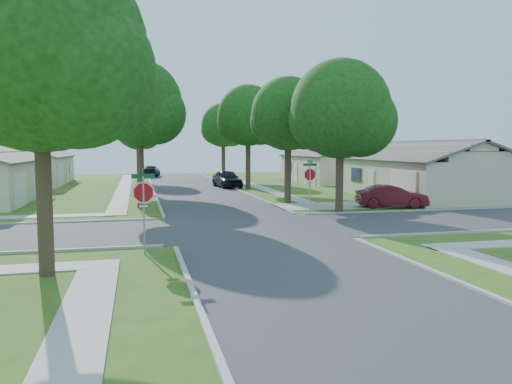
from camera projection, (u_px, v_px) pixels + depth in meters
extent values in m
plane|color=#315A18|center=(247.00, 228.00, 22.99)|extent=(100.00, 100.00, 0.00)
cube|color=#333335|center=(247.00, 228.00, 22.99)|extent=(7.00, 100.00, 0.02)
cube|color=#9E9B91|center=(251.00, 184.00, 49.59)|extent=(1.20, 40.00, 0.04)
cube|color=#9E9B91|center=(124.00, 187.00, 46.77)|extent=(1.20, 40.00, 0.04)
cube|color=#9E9B91|center=(345.00, 205.00, 31.69)|extent=(8.80, 3.60, 0.05)
cube|color=gray|center=(144.00, 216.00, 17.23)|extent=(0.06, 0.06, 2.70)
cylinder|color=white|center=(143.00, 193.00, 17.16)|extent=(1.05, 0.02, 1.05)
cylinder|color=#B90C14|center=(143.00, 193.00, 17.16)|extent=(0.90, 0.03, 0.90)
cube|color=#B90C14|center=(144.00, 206.00, 17.20)|extent=(0.34, 0.03, 0.12)
cube|color=white|center=(144.00, 206.00, 17.20)|extent=(0.30, 0.03, 0.08)
cube|color=#0C5426|center=(143.00, 176.00, 17.11)|extent=(0.80, 0.02, 0.16)
cube|color=#0C5426|center=(143.00, 171.00, 17.09)|extent=(0.02, 0.80, 0.16)
cube|color=gray|center=(310.00, 189.00, 28.51)|extent=(0.06, 0.06, 2.70)
cylinder|color=white|center=(310.00, 175.00, 28.44)|extent=(1.05, 0.02, 1.05)
cylinder|color=#B90C14|center=(310.00, 175.00, 28.44)|extent=(0.90, 0.03, 0.90)
cube|color=#B90C14|center=(310.00, 183.00, 28.48)|extent=(0.34, 0.03, 0.12)
cube|color=white|center=(310.00, 183.00, 28.48)|extent=(0.30, 0.03, 0.08)
cube|color=#0C5426|center=(310.00, 165.00, 28.39)|extent=(0.80, 0.02, 0.16)
cube|color=#0C5426|center=(310.00, 161.00, 28.37)|extent=(0.02, 0.80, 0.16)
cylinder|color=#38281C|center=(288.00, 174.00, 32.62)|extent=(0.44, 0.44, 3.95)
sphere|color=#18370D|center=(288.00, 114.00, 32.27)|extent=(4.80, 4.80, 4.80)
sphere|color=#18370D|center=(303.00, 123.00, 32.05)|extent=(3.46, 3.46, 3.46)
sphere|color=#18370D|center=(275.00, 121.00, 32.73)|extent=(3.26, 3.26, 3.26)
cylinder|color=#38281C|center=(248.00, 165.00, 44.23)|extent=(0.44, 0.44, 4.30)
sphere|color=#18370D|center=(248.00, 115.00, 43.84)|extent=(5.40, 5.40, 5.40)
sphere|color=#18370D|center=(260.00, 123.00, 43.60)|extent=(3.89, 3.89, 3.89)
sphere|color=#18370D|center=(238.00, 122.00, 44.35)|extent=(3.67, 3.67, 3.67)
cylinder|color=#38281C|center=(223.00, 161.00, 56.83)|extent=(0.44, 0.44, 4.20)
sphere|color=#18370D|center=(223.00, 125.00, 56.46)|extent=(5.00, 5.00, 5.00)
sphere|color=#18370D|center=(232.00, 130.00, 56.23)|extent=(3.60, 3.60, 3.60)
sphere|color=#18370D|center=(216.00, 130.00, 56.94)|extent=(3.40, 3.40, 3.40)
cylinder|color=#38281C|center=(141.00, 173.00, 30.43)|extent=(0.44, 0.44, 4.25)
sphere|color=#18370D|center=(139.00, 103.00, 30.05)|extent=(5.20, 5.20, 5.20)
sphere|color=#18370D|center=(155.00, 114.00, 29.82)|extent=(3.74, 3.74, 3.74)
sphere|color=#18370D|center=(126.00, 112.00, 30.55)|extent=(3.54, 3.54, 3.54)
cylinder|color=#38281C|center=(139.00, 165.00, 42.05)|extent=(0.44, 0.44, 4.44)
sphere|color=#18370D|center=(138.00, 111.00, 41.64)|extent=(5.60, 5.60, 5.60)
sphere|color=#18370D|center=(151.00, 119.00, 41.39)|extent=(4.03, 4.03, 4.03)
sphere|color=#18370D|center=(128.00, 118.00, 42.18)|extent=(3.81, 3.81, 3.81)
cylinder|color=#38281C|center=(139.00, 163.00, 54.67)|extent=(0.44, 0.44, 3.90)
sphere|color=#18370D|center=(138.00, 129.00, 54.33)|extent=(4.60, 4.60, 4.60)
sphere|color=#18370D|center=(146.00, 134.00, 54.12)|extent=(3.31, 3.31, 3.31)
sphere|color=#18370D|center=(132.00, 133.00, 54.77)|extent=(3.13, 3.13, 3.13)
cylinder|color=#38281C|center=(45.00, 206.00, 14.29)|extent=(0.44, 0.44, 4.04)
sphere|color=#18370D|center=(38.00, 45.00, 13.89)|extent=(6.00, 6.00, 6.00)
sphere|color=#18370D|center=(77.00, 70.00, 13.62)|extent=(4.32, 4.32, 4.32)
sphere|color=#18370D|center=(11.00, 70.00, 14.46)|extent=(4.08, 4.08, 4.08)
cylinder|color=#38281C|center=(339.00, 181.00, 28.36)|extent=(0.44, 0.44, 3.54)
sphere|color=#18370D|center=(341.00, 109.00, 27.99)|extent=(5.60, 5.60, 5.60)
sphere|color=#18370D|center=(361.00, 121.00, 27.74)|extent=(4.03, 4.03, 4.03)
sphere|color=#18370D|center=(322.00, 119.00, 28.53)|extent=(3.81, 3.81, 3.81)
cube|color=#B6AD90|center=(425.00, 178.00, 37.22)|extent=(8.00, 13.00, 2.80)
cube|color=#4C4541|center=(449.00, 151.00, 37.50)|extent=(4.42, 13.60, 1.56)
cube|color=#4C4541|center=(401.00, 151.00, 36.58)|extent=(4.42, 13.60, 1.56)
cube|color=silver|center=(403.00, 187.00, 32.54)|extent=(0.06, 3.20, 2.20)
cube|color=silver|center=(371.00, 184.00, 36.95)|extent=(0.06, 0.90, 2.00)
cube|color=#1E2633|center=(356.00, 175.00, 39.42)|extent=(0.06, 1.80, 1.10)
cube|color=#B6AD90|center=(333.00, 168.00, 54.66)|extent=(8.00, 13.00, 2.80)
cube|color=#4C4541|center=(350.00, 150.00, 54.94)|extent=(4.42, 13.60, 1.56)
cube|color=#4C4541|center=(316.00, 150.00, 54.01)|extent=(4.42, 13.60, 1.56)
cube|color=silver|center=(310.00, 173.00, 49.98)|extent=(0.06, 3.20, 2.20)
cube|color=silver|center=(296.00, 172.00, 54.39)|extent=(0.06, 0.90, 2.00)
cube|color=#1E2633|center=(289.00, 166.00, 56.86)|extent=(0.06, 1.80, 1.10)
cube|color=#4C4541|center=(0.00, 151.00, 33.98)|extent=(4.42, 13.60, 1.56)
cube|color=silver|center=(20.00, 189.00, 30.88)|extent=(0.06, 3.20, 2.20)
cube|color=silver|center=(35.00, 186.00, 35.30)|extent=(0.06, 0.90, 2.00)
cube|color=#1E2633|center=(41.00, 176.00, 37.77)|extent=(0.06, 1.80, 1.10)
cube|color=#B6AD90|center=(24.00, 170.00, 50.17)|extent=(8.00, 13.00, 2.80)
cube|color=#4C4541|center=(44.00, 150.00, 50.45)|extent=(4.42, 13.60, 1.56)
cube|color=#4C4541|center=(1.00, 150.00, 49.52)|extent=(4.42, 13.60, 1.56)
cube|color=silver|center=(61.00, 175.00, 47.35)|extent=(0.06, 3.20, 2.20)
cube|color=silver|center=(67.00, 173.00, 51.76)|extent=(0.06, 0.90, 2.00)
cube|color=#1E2633|center=(70.00, 167.00, 54.23)|extent=(0.06, 1.80, 1.10)
imported|color=#52101B|center=(392.00, 196.00, 30.64)|extent=(4.48, 2.36, 1.40)
imported|color=black|center=(227.00, 179.00, 46.19)|extent=(2.47, 4.95, 1.62)
imported|color=black|center=(151.00, 171.00, 62.85)|extent=(2.56, 5.03, 1.40)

